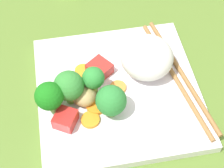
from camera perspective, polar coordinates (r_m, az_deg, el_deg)
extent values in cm
cube|color=#58792D|center=(57.54, 0.93, -2.17)|extent=(110.00, 110.00, 2.00)
cube|color=white|center=(56.07, 0.95, -1.15)|extent=(25.58, 25.58, 1.57)
ellipsoid|color=white|center=(55.67, 5.59, 4.26)|extent=(9.98, 9.93, 5.94)
cylinder|color=#77C050|center=(53.62, -6.67, -2.08)|extent=(1.63, 1.65, 2.05)
sphere|color=#368A37|center=(51.64, -6.92, -0.26)|extent=(4.48, 4.48, 4.48)
cylinder|color=#60A147|center=(52.70, -9.39, -3.60)|extent=(2.30, 2.09, 2.81)
sphere|color=#1A7819|center=(50.54, -10.02, -1.90)|extent=(4.14, 4.14, 4.14)
cylinder|color=olive|center=(54.22, -3.18, -0.32)|extent=(2.11, 2.39, 2.74)
sphere|color=#2F8B37|center=(52.33, -3.09, 1.37)|extent=(3.33, 3.33, 3.33)
cylinder|color=#6BAF4C|center=(52.30, -0.08, -4.14)|extent=(1.83, 1.89, 1.66)
sphere|color=#2E8538|center=(50.62, -0.15, -2.65)|extent=(4.51, 4.51, 4.51)
cylinder|color=orange|center=(55.49, -9.27, -0.99)|extent=(3.26, 3.26, 0.74)
cylinder|color=orange|center=(57.30, -4.62, 2.06)|extent=(3.68, 3.68, 0.55)
cylinder|color=orange|center=(55.42, 1.08, -0.30)|extent=(3.40, 3.40, 0.47)
cylinder|color=orange|center=(53.28, -2.52, -3.49)|extent=(3.96, 3.96, 0.65)
cylinder|color=orange|center=(52.15, -3.49, -5.73)|extent=(2.88, 2.88, 0.50)
cube|color=red|center=(51.61, -7.45, -5.59)|extent=(4.10, 4.15, 2.10)
cube|color=red|center=(56.62, -1.99, 2.48)|extent=(4.52, 4.57, 1.89)
ellipsoid|color=tan|center=(55.73, -7.04, 0.85)|extent=(3.68, 3.64, 1.95)
ellipsoid|color=tan|center=(53.07, -4.51, -1.87)|extent=(5.07, 5.04, 2.85)
cylinder|color=olive|center=(57.81, 11.10, 1.69)|extent=(4.33, 23.75, 0.73)
cylinder|color=olive|center=(57.30, 9.94, 1.33)|extent=(4.33, 23.75, 0.73)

